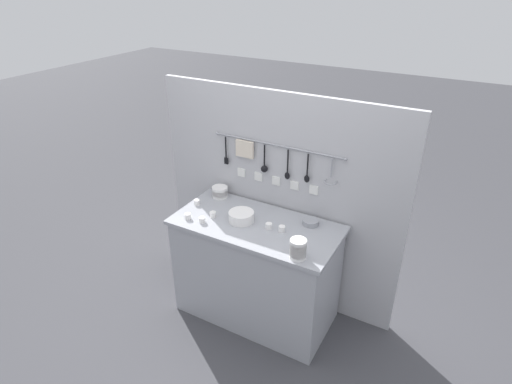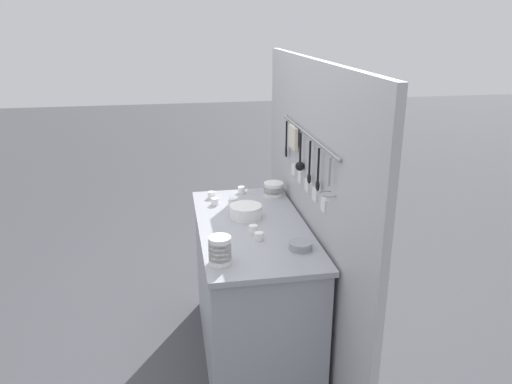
# 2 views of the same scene
# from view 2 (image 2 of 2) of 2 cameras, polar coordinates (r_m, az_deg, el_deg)

# --- Properties ---
(ground_plane) EXTENTS (20.00, 20.00, 0.00)m
(ground_plane) POSITION_cam_2_polar(r_m,az_deg,el_deg) (3.38, -0.40, -17.67)
(ground_plane) COLOR #424247
(counter) EXTENTS (1.29, 0.63, 0.88)m
(counter) POSITION_cam_2_polar(r_m,az_deg,el_deg) (3.14, -0.42, -11.19)
(counter) COLOR #9EA0A8
(counter) RESTS_ON ground
(back_wall) EXTENTS (2.09, 0.11, 1.83)m
(back_wall) POSITION_cam_2_polar(r_m,az_deg,el_deg) (3.00, 6.18, -2.72)
(back_wall) COLOR #B2B2B7
(back_wall) RESTS_ON ground
(bowl_stack_wide_centre) EXTENTS (0.13, 0.13, 0.09)m
(bowl_stack_wide_centre) POSITION_cam_2_polar(r_m,az_deg,el_deg) (3.40, 2.02, 0.34)
(bowl_stack_wide_centre) COLOR white
(bowl_stack_wide_centre) RESTS_ON counter
(bowl_stack_short_front) EXTENTS (0.11, 0.11, 0.14)m
(bowl_stack_short_front) POSITION_cam_2_polar(r_m,az_deg,el_deg) (2.47, -4.15, -6.65)
(bowl_stack_short_front) COLOR white
(bowl_stack_short_front) RESTS_ON counter
(plate_stack) EXTENTS (0.20, 0.20, 0.08)m
(plate_stack) POSITION_cam_2_polar(r_m,az_deg,el_deg) (3.03, -1.17, -2.24)
(plate_stack) COLOR white
(plate_stack) RESTS_ON counter
(steel_mixing_bowl) EXTENTS (0.13, 0.13, 0.04)m
(steel_mixing_bowl) POSITION_cam_2_polar(r_m,az_deg,el_deg) (2.64, 5.10, -6.10)
(steel_mixing_bowl) COLOR #93969E
(steel_mixing_bowl) RESTS_ON counter
(cup_back_left) EXTENTS (0.05, 0.05, 0.04)m
(cup_back_left) POSITION_cam_2_polar(r_m,az_deg,el_deg) (3.25, -4.74, -1.09)
(cup_back_left) COLOR white
(cup_back_left) RESTS_ON counter
(cup_by_caddy) EXTENTS (0.05, 0.05, 0.04)m
(cup_by_caddy) POSITION_cam_2_polar(r_m,az_deg,el_deg) (3.23, -2.81, -1.13)
(cup_by_caddy) COLOR white
(cup_by_caddy) RESTS_ON counter
(cup_front_right) EXTENTS (0.05, 0.05, 0.04)m
(cup_front_right) POSITION_cam_2_polar(r_m,az_deg,el_deg) (2.82, -0.32, -4.26)
(cup_front_right) COLOR white
(cup_front_right) RESTS_ON counter
(cup_back_right) EXTENTS (0.05, 0.05, 0.04)m
(cup_back_right) POSITION_cam_2_polar(r_m,az_deg,el_deg) (3.37, -5.12, -0.34)
(cup_back_right) COLOR white
(cup_back_right) RESTS_ON counter
(cup_centre) EXTENTS (0.05, 0.05, 0.04)m
(cup_centre) POSITION_cam_2_polar(r_m,az_deg,el_deg) (2.73, 0.29, -5.09)
(cup_centre) COLOR white
(cup_centre) RESTS_ON counter
(cup_beside_plates) EXTENTS (0.05, 0.05, 0.04)m
(cup_beside_plates) POSITION_cam_2_polar(r_m,az_deg,el_deg) (3.46, -1.66, 0.25)
(cup_beside_plates) COLOR white
(cup_beside_plates) RESTS_ON counter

